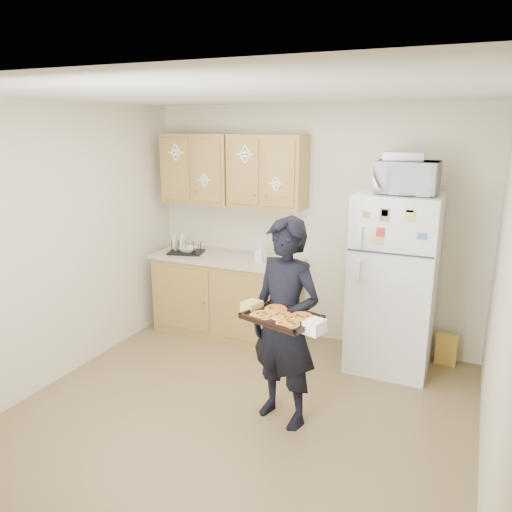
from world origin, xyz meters
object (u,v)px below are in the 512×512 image
object	(u,v)px
refrigerator	(393,283)
person	(285,323)
baking_tray	(282,318)
microwave	(407,178)
dish_rack	(186,246)

from	to	relation	value
refrigerator	person	world-z (taller)	refrigerator
baking_tray	microwave	size ratio (longest dim) A/B	0.93
refrigerator	dish_rack	distance (m)	2.29
person	dish_rack	distance (m)	2.12
person	microwave	distance (m)	1.73
baking_tray	dish_rack	bearing A→B (deg)	154.45
refrigerator	microwave	distance (m)	1.00
baking_tray	refrigerator	bearing A→B (deg)	87.80
baking_tray	dish_rack	world-z (taller)	dish_rack
dish_rack	person	bearing A→B (deg)	-37.23
refrigerator	microwave	bearing A→B (deg)	-41.75
person	dish_rack	world-z (taller)	person
refrigerator	person	distance (m)	1.42
refrigerator	person	xyz separation A→B (m)	(-0.60, -1.29, -0.02)
refrigerator	dish_rack	xyz separation A→B (m)	(-2.28, -0.01, 0.12)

